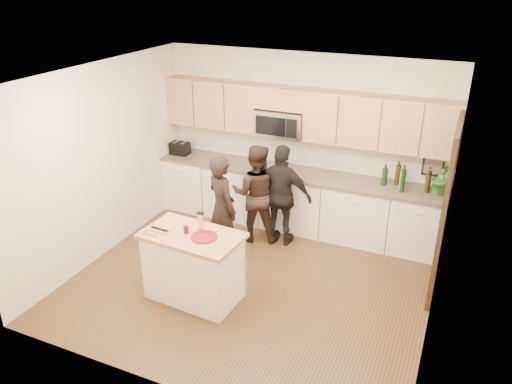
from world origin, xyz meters
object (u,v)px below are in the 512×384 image
at_px(island, 194,266).
at_px(woman_left, 222,208).
at_px(woman_center, 256,193).
at_px(toaster, 180,148).
at_px(woman_right, 282,196).

distance_m(island, woman_left, 1.06).
height_order(island, woman_center, woman_center).
xyz_separation_m(woman_left, woman_center, (0.22, 0.67, -0.01)).
relative_size(toaster, woman_center, 0.21).
distance_m(woman_center, woman_right, 0.40).
distance_m(toaster, woman_right, 2.13).
bearing_deg(toaster, island, -55.70).
bearing_deg(woman_center, woman_left, 56.13).
bearing_deg(woman_left, toaster, -8.72).
xyz_separation_m(island, woman_left, (-0.11, 1.01, 0.31)).
relative_size(island, woman_left, 0.81).
relative_size(island, toaster, 4.00).
distance_m(island, woman_center, 1.71).
bearing_deg(island, woman_center, 90.78).
distance_m(toaster, woman_left, 1.92).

